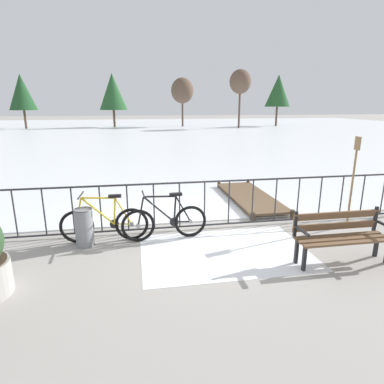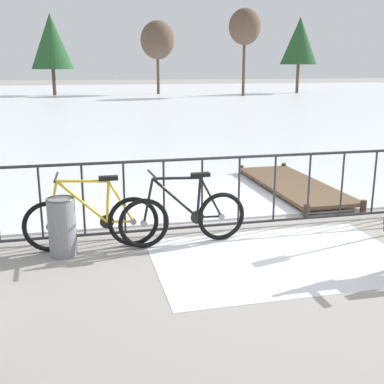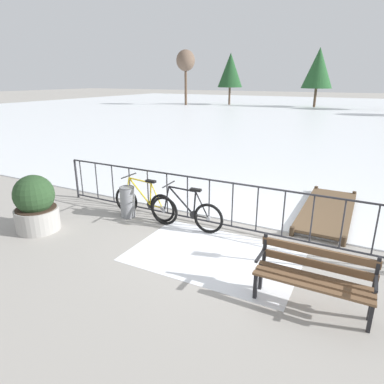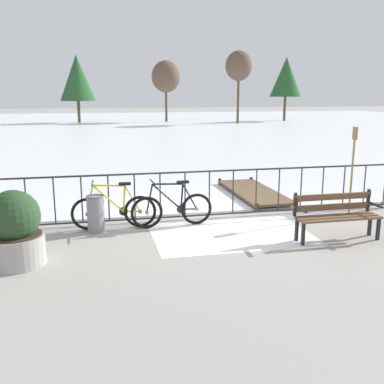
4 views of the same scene
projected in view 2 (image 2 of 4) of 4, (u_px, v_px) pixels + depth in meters
ground_plane at (238, 229)px, 7.00m from camera, size 160.00×160.00×0.00m
frozen_pond at (107, 100)px, 33.74m from camera, size 80.00×56.00×0.03m
snow_patch at (280, 258)px, 5.90m from camera, size 3.06×2.04×0.01m
railing_fence at (239, 191)px, 6.86m from camera, size 9.06×0.06×1.07m
bicycle_near_railing at (184, 217)px, 6.32m from camera, size 1.71×0.52×0.97m
bicycle_second at (92, 221)px, 6.15m from camera, size 1.71×0.52×0.97m
trash_bin at (62, 226)px, 5.94m from camera, size 0.35×0.35×0.73m
wooden_dock at (293, 184)px, 9.11m from camera, size 1.10×3.22×0.20m
tree_far_west at (51, 42)px, 37.57m from camera, size 3.27×3.27×6.24m
tree_west_mid at (245, 27)px, 36.59m from camera, size 2.43×2.43×6.51m
tree_east_mid at (158, 40)px, 39.27m from camera, size 2.76×2.76×5.85m
tree_extra at (299, 41)px, 40.80m from camera, size 3.12×3.12×6.27m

